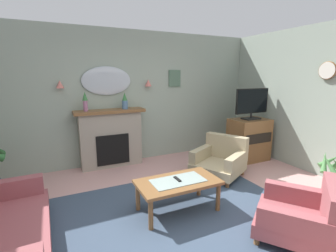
# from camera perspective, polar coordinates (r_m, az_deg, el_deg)

# --- Properties ---
(floor) EXTENTS (6.89, 6.10, 0.10)m
(floor) POSITION_cam_1_polar(r_m,az_deg,el_deg) (3.31, 4.34, -22.64)
(floor) COLOR #C6938E
(floor) RESTS_ON ground
(wall_back) EXTENTS (6.89, 0.10, 2.72)m
(wall_back) POSITION_cam_1_polar(r_m,az_deg,el_deg) (5.16, -9.97, 6.59)
(wall_back) COLOR #93A393
(wall_back) RESTS_ON ground
(patterned_rug) EXTENTS (3.20, 2.40, 0.01)m
(patterned_rug) POSITION_cam_1_polar(r_m,az_deg,el_deg) (3.42, 2.59, -20.19)
(patterned_rug) COLOR #38475B
(patterned_rug) RESTS_ON ground
(fireplace) EXTENTS (1.36, 0.36, 1.16)m
(fireplace) POSITION_cam_1_polar(r_m,az_deg,el_deg) (4.99, -13.23, -2.93)
(fireplace) COLOR gray
(fireplace) RESTS_ON ground
(mantel_vase_centre) EXTENTS (0.10, 0.10, 0.36)m
(mantel_vase_centre) POSITION_cam_1_polar(r_m,az_deg,el_deg) (4.76, -18.93, 5.67)
(mantel_vase_centre) COLOR #9E6084
(mantel_vase_centre) RESTS_ON fireplace
(mantel_vase_right) EXTENTS (0.12, 0.12, 0.33)m
(mantel_vase_right) POSITION_cam_1_polar(r_m,az_deg,el_deg) (4.90, -10.14, 5.75)
(mantel_vase_right) COLOR #4C7093
(mantel_vase_right) RESTS_ON fireplace
(wall_mirror) EXTENTS (0.96, 0.06, 0.56)m
(wall_mirror) POSITION_cam_1_polar(r_m,az_deg,el_deg) (4.97, -14.23, 10.25)
(wall_mirror) COLOR #B2BCC6
(wall_sconce_left) EXTENTS (0.14, 0.14, 0.14)m
(wall_sconce_left) POSITION_cam_1_polar(r_m,az_deg,el_deg) (4.83, -24.12, 8.95)
(wall_sconce_left) COLOR #D17066
(wall_sconce_right) EXTENTS (0.14, 0.14, 0.14)m
(wall_sconce_right) POSITION_cam_1_polar(r_m,az_deg,el_deg) (5.16, -4.67, 10.07)
(wall_sconce_right) COLOR #D17066
(wall_clock) EXTENTS (0.04, 0.31, 0.31)m
(wall_clock) POSITION_cam_1_polar(r_m,az_deg,el_deg) (5.04, 33.40, 10.86)
(wall_clock) COLOR silver
(framed_picture) EXTENTS (0.28, 0.03, 0.36)m
(framed_picture) POSITION_cam_1_polar(r_m,az_deg,el_deg) (5.48, 1.57, 11.15)
(framed_picture) COLOR #4C6B56
(coffee_table) EXTENTS (1.10, 0.60, 0.45)m
(coffee_table) POSITION_cam_1_polar(r_m,az_deg,el_deg) (3.34, 2.38, -13.61)
(coffee_table) COLOR brown
(coffee_table) RESTS_ON ground
(tv_remote) EXTENTS (0.04, 0.16, 0.02)m
(tv_remote) POSITION_cam_1_polar(r_m,az_deg,el_deg) (3.33, 2.22, -12.42)
(tv_remote) COLOR black
(tv_remote) RESTS_ON coffee_table
(armchair_in_corner) EXTENTS (1.10, 1.09, 0.71)m
(armchair_in_corner) POSITION_cam_1_polar(r_m,az_deg,el_deg) (4.62, 12.24, -7.57)
(armchair_in_corner) COLOR tan
(armchair_in_corner) RESTS_ON ground
(armchair_by_coffee_table) EXTENTS (1.13, 1.13, 0.71)m
(armchair_by_coffee_table) POSITION_cam_1_polar(r_m,az_deg,el_deg) (3.24, 29.42, -17.76)
(armchair_by_coffee_table) COLOR #934C51
(armchair_by_coffee_table) RESTS_ON ground
(tv_cabinet) EXTENTS (0.80, 0.57, 0.90)m
(tv_cabinet) POSITION_cam_1_polar(r_m,az_deg,el_deg) (5.55, 18.46, -3.02)
(tv_cabinet) COLOR brown
(tv_cabinet) RESTS_ON ground
(tv_flatscreen) EXTENTS (0.84, 0.24, 0.65)m
(tv_flatscreen) POSITION_cam_1_polar(r_m,az_deg,el_deg) (5.40, 19.17, 5.12)
(tv_flatscreen) COLOR black
(tv_flatscreen) RESTS_ON tv_cabinet
(potted_plant_small_fern) EXTENTS (0.46, 0.47, 0.72)m
(potted_plant_small_fern) POSITION_cam_1_polar(r_m,az_deg,el_deg) (4.36, 34.39, -9.76)
(potted_plant_small_fern) COLOR silver
(potted_plant_small_fern) RESTS_ON ground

